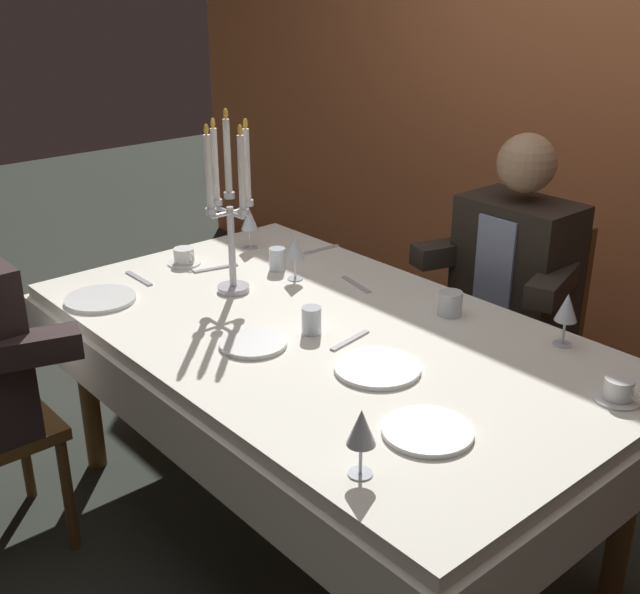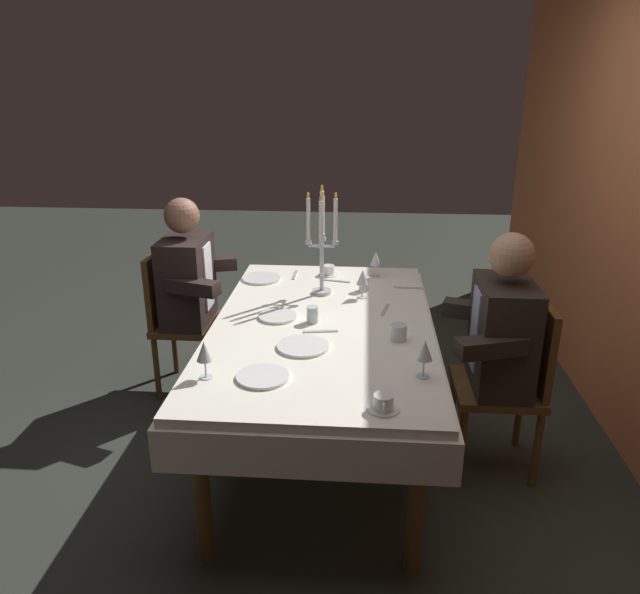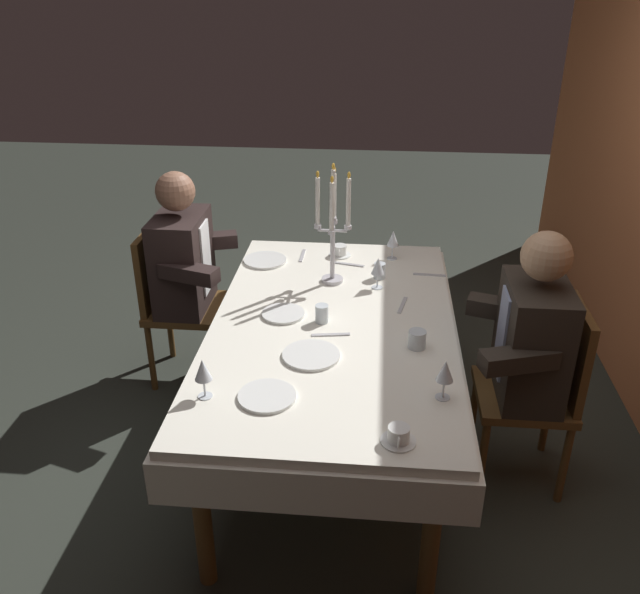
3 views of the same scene
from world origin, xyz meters
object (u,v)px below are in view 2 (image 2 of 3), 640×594
at_px(dinner_plate_1, 278,316).
at_px(seated_diner_0, 186,280).
at_px(candelabra, 322,243).
at_px(coffee_cup_0, 328,271).
at_px(dinner_plate_0, 303,346).
at_px(wine_glass_0, 376,259).
at_px(water_tumbler_2, 399,332).
at_px(coffee_cup_1, 383,403).
at_px(dinner_plate_3, 261,278).
at_px(wine_glass_1, 363,278).
at_px(seated_diner_1, 504,335).
at_px(water_tumbler_0, 364,284).
at_px(dinner_plate_2, 263,376).
at_px(dining_table, 322,344).
at_px(wine_glass_3, 425,352).
at_px(wine_glass_2, 204,352).
at_px(water_tumbler_1, 313,314).

bearing_deg(dinner_plate_1, seated_diner_0, -131.58).
distance_m(candelabra, coffee_cup_0, 0.44).
distance_m(dinner_plate_0, wine_glass_0, 1.12).
distance_m(wine_glass_0, water_tumbler_2, 0.95).
height_order(candelabra, coffee_cup_1, candelabra).
relative_size(dinner_plate_3, water_tumbler_2, 3.00).
distance_m(wine_glass_1, coffee_cup_0, 0.46).
relative_size(coffee_cup_0, seated_diner_1, 0.11).
bearing_deg(dinner_plate_0, seated_diner_0, -138.59).
xyz_separation_m(water_tumbler_0, seated_diner_1, (0.57, 0.68, -0.05)).
bearing_deg(dinner_plate_2, wine_glass_0, 160.77).
bearing_deg(candelabra, dining_table, 4.67).
relative_size(water_tumbler_0, seated_diner_1, 0.07).
xyz_separation_m(wine_glass_0, wine_glass_3, (1.30, 0.19, -0.00)).
bearing_deg(dinner_plate_1, dinner_plate_2, 2.77).
xyz_separation_m(wine_glass_0, water_tumbler_0, (0.26, -0.07, -0.08)).
height_order(wine_glass_0, wine_glass_1, same).
bearing_deg(water_tumbler_2, dining_table, -116.54).
distance_m(wine_glass_2, water_tumbler_2, 0.92).
bearing_deg(seated_diner_0, wine_glass_2, 19.75).
bearing_deg(wine_glass_0, seated_diner_0, -83.67).
height_order(wine_glass_2, seated_diner_1, seated_diner_1).
bearing_deg(water_tumbler_1, water_tumbler_2, 66.00).
xyz_separation_m(dinner_plate_3, wine_glass_2, (1.27, -0.02, 0.11)).
distance_m(candelabra, seated_diner_1, 1.09).
distance_m(wine_glass_1, water_tumbler_1, 0.46).
distance_m(dinner_plate_0, wine_glass_3, 0.59).
xyz_separation_m(coffee_cup_0, seated_diner_0, (0.15, -0.87, -0.03)).
height_order(wine_glass_1, water_tumbler_2, wine_glass_1).
bearing_deg(seated_diner_1, dinner_plate_3, -118.99).
height_order(dinner_plate_2, water_tumbler_2, water_tumbler_2).
relative_size(wine_glass_3, coffee_cup_1, 1.24).
height_order(wine_glass_2, water_tumbler_1, wine_glass_2).
bearing_deg(water_tumbler_2, water_tumbler_1, -114.00).
height_order(dinner_plate_1, water_tumbler_2, water_tumbler_2).
height_order(water_tumbler_1, coffee_cup_1, water_tumbler_1).
bearing_deg(dinner_plate_3, dinner_plate_2, 9.84).
xyz_separation_m(candelabra, water_tumbler_2, (0.62, 0.41, -0.26)).
relative_size(dinner_plate_0, wine_glass_3, 1.48).
bearing_deg(water_tumbler_2, candelabra, -146.57).
distance_m(wine_glass_0, seated_diner_0, 1.17).
bearing_deg(wine_glass_1, wine_glass_2, -32.33).
relative_size(dinner_plate_1, seated_diner_0, 0.16).
height_order(dining_table, wine_glass_2, wine_glass_2).
relative_size(candelabra, water_tumbler_2, 7.90).
bearing_deg(wine_glass_3, coffee_cup_0, -160.15).
bearing_deg(dining_table, wine_glass_2, -35.15).
bearing_deg(wine_glass_3, wine_glass_2, -85.19).
xyz_separation_m(dinner_plate_3, wine_glass_3, (1.20, 0.88, 0.11)).
bearing_deg(wine_glass_1, coffee_cup_0, -151.42).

